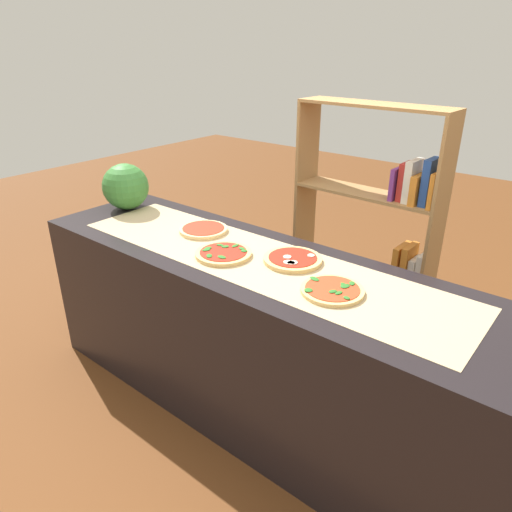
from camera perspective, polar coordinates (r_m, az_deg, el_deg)
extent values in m
plane|color=brown|center=(2.82, 0.00, -17.36)|extent=(12.00, 12.00, 0.00)
cube|color=black|center=(2.54, 0.00, -9.74)|extent=(2.62, 0.72, 0.91)
cube|color=tan|center=(2.32, 0.00, -0.43)|extent=(2.13, 0.51, 0.00)
cylinder|color=#E5C17F|center=(2.67, -6.37, 3.16)|extent=(0.27, 0.27, 0.02)
cylinder|color=red|center=(2.66, -6.38, 3.40)|extent=(0.23, 0.23, 0.00)
cylinder|color=#DBB26B|center=(2.36, -3.96, 0.26)|extent=(0.28, 0.28, 0.02)
cylinder|color=#AD2314|center=(2.35, -3.96, 0.52)|extent=(0.23, 0.23, 0.00)
ellipsoid|color=#286B23|center=(2.29, -4.16, -0.11)|extent=(0.05, 0.03, 0.00)
ellipsoid|color=#286B23|center=(2.31, -5.67, 0.04)|extent=(0.05, 0.05, 0.00)
ellipsoid|color=#286B23|center=(2.38, -1.75, 0.93)|extent=(0.04, 0.03, 0.00)
ellipsoid|color=#286B23|center=(2.37, -6.05, 0.75)|extent=(0.04, 0.05, 0.00)
ellipsoid|color=#286B23|center=(2.40, -3.92, 1.14)|extent=(0.04, 0.03, 0.00)
ellipsoid|color=#286B23|center=(2.41, -2.52, 1.26)|extent=(0.02, 0.05, 0.00)
ellipsoid|color=#286B23|center=(2.39, -5.82, 0.96)|extent=(0.03, 0.04, 0.00)
ellipsoid|color=#286B23|center=(2.40, -3.62, 1.18)|extent=(0.03, 0.03, 0.00)
ellipsoid|color=#286B23|center=(2.35, -1.50, 0.63)|extent=(0.04, 0.04, 0.00)
ellipsoid|color=#286B23|center=(2.42, -4.39, 1.36)|extent=(0.04, 0.03, 0.00)
cylinder|color=#DBB26B|center=(2.30, 4.45, -0.42)|extent=(0.29, 0.29, 0.02)
cylinder|color=#AD2314|center=(2.29, 4.46, -0.15)|extent=(0.24, 0.24, 0.00)
cylinder|color=#EFE5CC|center=(2.31, 6.66, 0.06)|extent=(0.04, 0.04, 0.00)
cylinder|color=#EFE5CC|center=(2.22, 4.27, -0.84)|extent=(0.04, 0.04, 0.00)
cylinder|color=#EFE5CC|center=(2.28, 3.79, -0.11)|extent=(0.04, 0.04, 0.00)
cylinder|color=#EFE5CC|center=(2.23, 4.51, -0.80)|extent=(0.04, 0.04, 0.00)
cylinder|color=#EFE5CC|center=(2.23, 3.87, -0.76)|extent=(0.04, 0.04, 0.00)
cylinder|color=#DBB26B|center=(2.04, 9.20, -4.12)|extent=(0.27, 0.27, 0.02)
cylinder|color=red|center=(2.04, 9.22, -3.87)|extent=(0.23, 0.23, 0.00)
ellipsoid|color=#286B23|center=(2.06, 10.70, -3.57)|extent=(0.04, 0.05, 0.00)
ellipsoid|color=#286B23|center=(2.01, 9.26, -4.24)|extent=(0.04, 0.05, 0.00)
ellipsoid|color=#286B23|center=(2.00, 9.96, -4.40)|extent=(0.03, 0.04, 0.00)
ellipsoid|color=#286B23|center=(2.00, 6.35, -4.10)|extent=(0.05, 0.05, 0.00)
ellipsoid|color=#286B23|center=(1.97, 10.90, -4.98)|extent=(0.04, 0.03, 0.00)
ellipsoid|color=#286B23|center=(2.07, 10.50, -3.44)|extent=(0.05, 0.04, 0.00)
ellipsoid|color=#286B23|center=(2.09, 11.53, -3.24)|extent=(0.04, 0.05, 0.00)
ellipsoid|color=#286B23|center=(2.10, 7.08, -2.74)|extent=(0.06, 0.04, 0.00)
sphere|color=#387A33|center=(3.11, -15.49, 8.09)|extent=(0.29, 0.29, 0.29)
cube|color=#A87A47|center=(2.88, 20.56, 0.46)|extent=(0.03, 0.23, 1.57)
cube|color=#A87A47|center=(3.27, 5.89, 4.73)|extent=(0.03, 0.23, 1.57)
cube|color=#A87A47|center=(3.41, 11.56, -9.43)|extent=(0.89, 0.26, 0.02)
cube|color=#B22823|center=(3.20, 18.21, -10.02)|extent=(0.04, 0.14, 0.23)
cube|color=silver|center=(3.21, 17.49, -9.84)|extent=(0.05, 0.16, 0.22)
cube|color=#234799|center=(3.23, 16.81, -9.73)|extent=(0.04, 0.20, 0.21)
cube|color=#A87A47|center=(3.15, 12.34, -1.61)|extent=(0.89, 0.26, 0.02)
cube|color=silver|center=(2.95, 19.53, -1.71)|extent=(0.04, 0.18, 0.23)
cube|color=silver|center=(2.97, 18.59, -1.86)|extent=(0.04, 0.14, 0.18)
cube|color=orange|center=(2.97, 17.91, -1.03)|extent=(0.05, 0.16, 0.25)
cube|color=orange|center=(2.99, 17.04, -0.86)|extent=(0.04, 0.19, 0.24)
cube|color=#A87A47|center=(2.96, 13.24, 7.38)|extent=(0.89, 0.26, 0.02)
cube|color=orange|center=(2.77, 21.05, 7.54)|extent=(0.03, 0.19, 0.20)
cube|color=#234799|center=(2.78, 20.24, 8.38)|extent=(0.05, 0.15, 0.26)
cube|color=orange|center=(2.81, 19.14, 7.70)|extent=(0.05, 0.20, 0.17)
cube|color=silver|center=(2.82, 18.40, 8.61)|extent=(0.05, 0.16, 0.24)
cube|color=#B22823|center=(2.84, 17.56, 8.61)|extent=(0.04, 0.13, 0.22)
cube|color=#753384|center=(2.86, 16.77, 8.47)|extent=(0.03, 0.18, 0.18)
cube|color=#A87A47|center=(2.86, 14.28, 17.30)|extent=(0.89, 0.26, 0.02)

